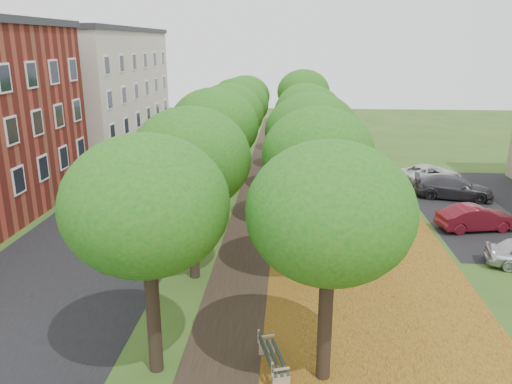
% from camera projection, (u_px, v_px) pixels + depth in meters
% --- Properties ---
extents(ground, '(120.00, 120.00, 0.00)m').
position_uv_depth(ground, '(232.00, 372.00, 14.38)').
color(ground, '#2D4C19').
rests_on(ground, ground).
extents(street_asphalt, '(8.00, 70.00, 0.01)m').
position_uv_depth(street_asphalt, '(134.00, 205.00, 29.20)').
color(street_asphalt, black).
rests_on(street_asphalt, ground).
extents(footpath, '(3.20, 70.00, 0.01)m').
position_uv_depth(footpath, '(262.00, 207.00, 28.71)').
color(footpath, black).
rests_on(footpath, ground).
extents(leaf_verge, '(7.50, 70.00, 0.01)m').
position_uv_depth(leaf_verge, '(349.00, 209.00, 28.38)').
color(leaf_verge, '#A3791E').
rests_on(leaf_verge, ground).
extents(parking_lot, '(9.00, 16.00, 0.01)m').
position_uv_depth(parking_lot, '(496.00, 207.00, 28.78)').
color(parking_lot, black).
rests_on(parking_lot, ground).
extents(tree_row_west, '(4.31, 34.31, 6.69)m').
position_uv_depth(tree_row_west, '(222.00, 123.00, 27.46)').
color(tree_row_west, black).
rests_on(tree_row_west, ground).
extents(tree_row_east, '(4.31, 34.31, 6.69)m').
position_uv_depth(tree_row_east, '(310.00, 124.00, 27.15)').
color(tree_row_east, black).
rests_on(tree_row_east, ground).
extents(building_cream, '(10.30, 20.30, 10.40)m').
position_uv_depth(building_cream, '(87.00, 87.00, 45.51)').
color(building_cream, beige).
rests_on(building_cream, ground).
extents(bench, '(1.00, 1.86, 0.85)m').
position_uv_depth(bench, '(272.00, 357.00, 14.33)').
color(bench, '#283329').
rests_on(bench, ground).
extents(car_red, '(4.05, 2.07, 1.27)m').
position_uv_depth(car_red, '(476.00, 218.00, 25.11)').
color(car_red, maroon).
rests_on(car_red, ground).
extents(car_grey, '(4.91, 2.84, 1.34)m').
position_uv_depth(car_grey, '(453.00, 187.00, 30.27)').
color(car_grey, '#343339').
rests_on(car_grey, ground).
extents(car_white, '(4.85, 3.63, 1.22)m').
position_uv_depth(car_white, '(429.00, 174.00, 33.65)').
color(car_white, silver).
rests_on(car_white, ground).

